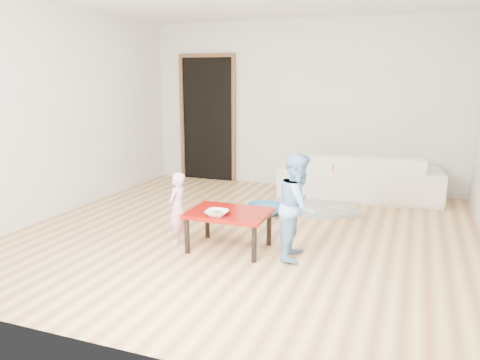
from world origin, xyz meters
The scene contains 13 objects.
floor centered at (0.00, 0.00, 0.00)m, with size 5.00×5.00×0.01m, color #A46F46.
back_wall centered at (0.00, 2.50, 1.30)m, with size 5.00×0.02×2.60m, color silver.
left_wall centered at (-2.50, 0.00, 1.30)m, with size 0.02×5.00×2.60m, color silver.
doorway centered at (-1.60, 2.48, 1.02)m, with size 1.02×0.08×2.11m, color brown, non-canonical shape.
sofa centered at (0.98, 2.05, 0.33)m, with size 2.27×0.89×0.66m, color silver.
cushion centered at (0.52, 1.84, 0.50)m, with size 0.50×0.44×0.13m, color #E15819.
red_table centered at (0.02, -0.56, 0.20)m, with size 0.80×0.60×0.40m, color maroon, non-canonical shape.
bowl centered at (-0.03, -0.75, 0.43)m, with size 0.22×0.22×0.05m, color white.
broccoli centered at (-0.03, -0.75, 0.43)m, with size 0.12×0.12×0.06m, color #2D5919, non-canonical shape.
child_pink centered at (-0.55, -0.60, 0.38)m, with size 0.28×0.18×0.77m, color pink.
child_blue centered at (0.72, -0.52, 0.51)m, with size 0.50×0.39×1.03m, color #63AFE6.
basin centered at (-0.02, 0.74, 0.07)m, with size 0.44×0.44×0.14m, color teal.
blanket centered at (0.55, 1.21, 0.03)m, with size 1.07×0.89×0.05m, color #A09C8D, non-canonical shape.
Camera 1 is at (1.74, -4.76, 1.72)m, focal length 35.00 mm.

